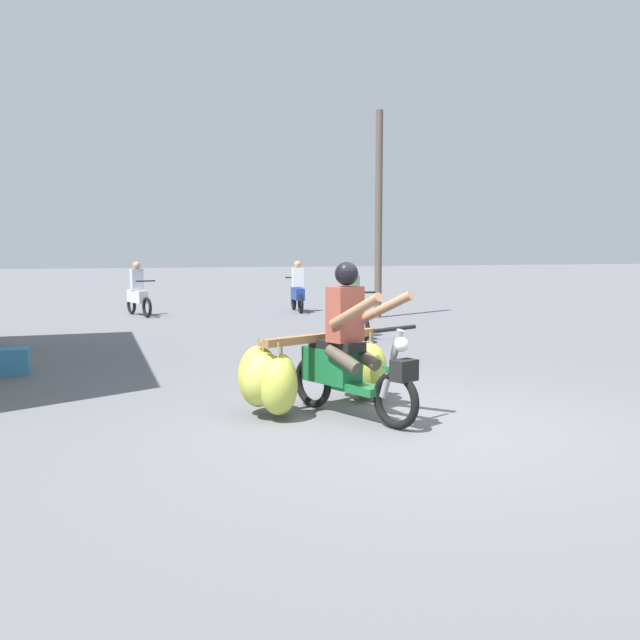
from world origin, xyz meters
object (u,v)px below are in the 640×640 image
utility_pole (379,215)px  motorbike_distant_ahead_right (298,291)px  motorbike_distant_far_ahead (138,294)px  motorbike_distant_ahead_left (351,309)px  produce_crate (7,362)px  motorbike_main_loaded (324,367)px

utility_pole → motorbike_distant_ahead_right: bearing=124.5°
motorbike_distant_far_ahead → motorbike_distant_ahead_right: bearing=-3.7°
motorbike_distant_ahead_left → motorbike_distant_ahead_right: same height
produce_crate → motorbike_distant_ahead_left: bearing=19.5°
motorbike_main_loaded → motorbike_distant_ahead_left: (2.42, 5.41, 0.11)m
produce_crate → motorbike_main_loaded: bearing=-44.3°
motorbike_distant_ahead_right → utility_pole: utility_pole is taller
motorbike_distant_far_ahead → motorbike_main_loaded: bearing=-84.1°
motorbike_distant_ahead_right → motorbike_distant_ahead_left: bearing=-96.4°
motorbike_distant_far_ahead → utility_pole: size_ratio=0.31×
motorbike_main_loaded → utility_pole: utility_pole is taller
motorbike_main_loaded → motorbike_distant_ahead_right: motorbike_main_loaded is taller
motorbike_distant_ahead_left → motorbike_distant_far_ahead: bearing=121.0°
motorbike_main_loaded → utility_pole: (4.53, 8.97, 2.09)m
motorbike_distant_ahead_left → motorbike_distant_far_ahead: 6.96m
motorbike_distant_ahead_right → produce_crate: bearing=-129.9°
produce_crate → utility_pole: bearing=35.3°
motorbike_distant_ahead_right → produce_crate: 10.13m
produce_crate → utility_pole: size_ratio=0.11×
produce_crate → utility_pole: (7.95, 5.63, 2.37)m
motorbike_distant_far_ahead → utility_pole: bearing=-22.9°
motorbike_distant_ahead_left → motorbike_distant_ahead_right: (0.64, 5.70, 0.00)m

